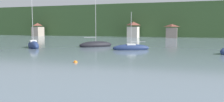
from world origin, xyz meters
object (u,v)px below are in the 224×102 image
Objects in this scene: shore_building_west at (38,30)px; sailboat_far_10 at (131,48)px; mooring_buoy_near at (75,63)px; sailboat_far_7 at (96,45)px; shore_building_westcentral at (133,30)px; sailboat_far_2 at (33,45)px; shore_building_central at (172,31)px.

sailboat_far_10 is (61.15, -54.86, -2.80)m from shore_building_west.
sailboat_far_7 is at bearing 105.51° from mooring_buoy_near.
sailboat_far_10 reaches higher than shore_building_westcentral.
shore_building_westcentral is 0.56× the size of sailboat_far_7.
shore_building_westcentral is 12.77× the size of mooring_buoy_near.
sailboat_far_2 is 13.72m from sailboat_far_7.
sailboat_far_10 is (11.74, -54.75, -2.95)m from shore_building_westcentral.
sailboat_far_7 is (51.84, -50.33, -2.77)m from shore_building_west.
sailboat_far_2 reaches higher than mooring_buoy_near.
sailboat_far_7 reaches higher than shore_building_central.
sailboat_far_2 is (39.83, -56.97, -2.65)m from shore_building_west.
shore_building_central is (65.89, -1.14, -0.40)m from shore_building_west.
sailboat_far_2 is 21.95× the size of mooring_buoy_near.
shore_building_west is 0.53× the size of sailboat_far_7.
shore_building_westcentral is 57.72m from sailboat_far_2.
sailboat_far_10 is at bearing -95.04° from shore_building_central.
shore_building_westcentral is 73.49m from mooring_buoy_near.
mooring_buoy_near is (6.30, -22.68, -0.41)m from sailboat_far_7.
sailboat_far_10 is at bearing -41.90° from shore_building_west.
sailboat_far_10 reaches higher than shore_building_west.
sailboat_far_7 is (12.01, 6.63, -0.11)m from sailboat_far_2.
shore_building_westcentral is 56.07m from sailboat_far_10.
sailboat_far_2 reaches higher than sailboat_far_10.
sailboat_far_10 is at bearing 80.55° from mooring_buoy_near.
sailboat_far_10 reaches higher than mooring_buoy_near.
mooring_buoy_near is (-7.76, -71.87, -2.78)m from shore_building_central.
sailboat_far_7 is at bearing -87.24° from shore_building_westcentral.
shore_building_westcentral is 0.87× the size of sailboat_far_10.
shore_building_central is 0.49× the size of sailboat_far_2.
mooring_buoy_near is at bearing -51.47° from shore_building_west.
shore_building_west is 69.56m from sailboat_far_2.
sailboat_far_7 is (2.42, -50.22, -2.91)m from shore_building_westcentral.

